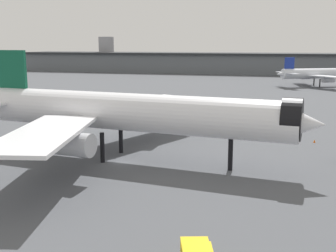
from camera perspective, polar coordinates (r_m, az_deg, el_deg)
name	(u,v)px	position (r m, az deg, el deg)	size (l,w,h in m)	color
ground	(121,162)	(65.65, -6.43, -4.97)	(900.00, 900.00, 0.00)	#4C4F54
airliner_near_gate	(124,112)	(66.05, -6.04, 1.85)	(59.92, 54.67, 17.11)	white
airliner_far_taxiway	(321,74)	(191.67, 20.17, 6.74)	(37.65, 33.80, 12.55)	silver
terminal_building	(184,62)	(269.08, 2.20, 8.71)	(219.20, 42.72, 22.55)	slate
traffic_cone_wingtip	(314,141)	(82.67, 19.38, -1.96)	(0.44, 0.44, 0.55)	#F2600C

